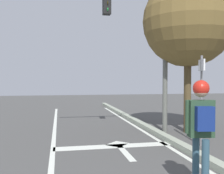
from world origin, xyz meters
TOP-DOWN VIEW (x-y plane):
  - lane_line_center at (-0.21, 6.00)m, footprint 0.12×20.00m
  - lane_line_curbside at (2.74, 6.00)m, footprint 0.12×20.00m
  - stop_bar at (1.34, 6.71)m, footprint 3.10×0.40m
  - lane_arrow_stem at (1.49, 6.06)m, footprint 0.16×1.40m
  - lane_arrow_head at (1.49, 6.91)m, footprint 0.71×0.71m
  - curb_strip at (2.99, 6.00)m, footprint 0.24×24.00m
  - skater at (2.06, 3.62)m, footprint 0.46×0.62m
  - traffic_signal_mast at (2.53, 8.21)m, footprint 4.01×0.34m
  - street_sign_post at (3.63, 6.32)m, footprint 0.13×0.44m
  - roadside_tree at (4.11, 8.03)m, footprint 2.97×2.97m

SIDE VIEW (x-z plane):
  - lane_line_center at x=-0.21m, z-range 0.00..0.01m
  - lane_line_curbside at x=2.74m, z-range 0.00..0.01m
  - stop_bar at x=1.34m, z-range 0.00..0.01m
  - lane_arrow_stem at x=1.49m, z-range 0.00..0.01m
  - lane_arrow_head at x=1.49m, z-range 0.00..0.01m
  - curb_strip at x=2.99m, z-range 0.00..0.14m
  - skater at x=2.06m, z-range 0.30..1.96m
  - street_sign_post at x=3.63m, z-range 0.36..2.74m
  - traffic_signal_mast at x=2.53m, z-range 0.82..5.75m
  - roadside_tree at x=4.11m, z-range 1.07..6.21m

